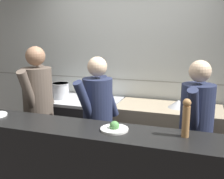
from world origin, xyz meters
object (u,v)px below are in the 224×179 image
object	(u,v)px
oven_range	(80,129)
sauce_pot	(97,94)
mixing_bowl_steel	(178,104)
pepper_mill	(186,117)
stock_pot	(61,90)
chef_head_cook	(39,110)
chef_sous	(98,121)
plated_dish_appetiser	(114,128)
chefs_knife	(185,110)
chef_line	(196,131)

from	to	relation	value
oven_range	sauce_pot	bearing A→B (deg)	5.87
mixing_bowl_steel	pepper_mill	xyz separation A→B (m)	(0.15, -1.24, 0.22)
stock_pot	chef_head_cook	size ratio (longest dim) A/B	0.15
stock_pot	mixing_bowl_steel	xyz separation A→B (m)	(1.64, 0.05, -0.07)
chef_sous	mixing_bowl_steel	bearing A→B (deg)	63.14
oven_range	chef_sous	size ratio (longest dim) A/B	0.72
oven_range	mixing_bowl_steel	world-z (taller)	mixing_bowl_steel
plated_dish_appetiser	chef_sous	distance (m)	0.66
oven_range	chef_head_cook	distance (m)	0.91
plated_dish_appetiser	chef_sous	world-z (taller)	chef_sous
oven_range	chef_head_cook	bearing A→B (deg)	-103.03
oven_range	plated_dish_appetiser	xyz separation A→B (m)	(0.94, -1.29, 0.58)
mixing_bowl_steel	plated_dish_appetiser	bearing A→B (deg)	-108.53
mixing_bowl_steel	chef_sous	bearing A→B (deg)	-136.58
chefs_knife	chef_head_cook	distance (m)	1.75
sauce_pot	stock_pot	bearing A→B (deg)	-171.17
chefs_knife	chef_sous	xyz separation A→B (m)	(-0.88, -0.65, -0.03)
chef_head_cook	chef_sous	world-z (taller)	chef_head_cook
chef_sous	plated_dish_appetiser	bearing A→B (deg)	-36.22
stock_pot	mixing_bowl_steel	size ratio (longest dim) A/B	0.94
sauce_pot	chef_head_cook	distance (m)	0.89
oven_range	plated_dish_appetiser	size ratio (longest dim) A/B	4.78
stock_pot	plated_dish_appetiser	world-z (taller)	stock_pot
chefs_knife	chef_line	bearing A→B (deg)	-77.25
stock_pot	oven_range	bearing A→B (deg)	11.56
pepper_mill	chef_head_cook	xyz separation A→B (m)	(-1.69, 0.49, -0.24)
oven_range	plated_dish_appetiser	world-z (taller)	plated_dish_appetiser
chefs_knife	plated_dish_appetiser	bearing A→B (deg)	-113.71
chef_sous	stock_pot	bearing A→B (deg)	160.23
mixing_bowl_steel	chefs_knife	size ratio (longest dim) A/B	0.70
plated_dish_appetiser	chef_line	size ratio (longest dim) A/B	0.15
stock_pot	chef_sous	world-z (taller)	chef_sous
pepper_mill	stock_pot	bearing A→B (deg)	146.34
plated_dish_appetiser	chef_head_cook	bearing A→B (deg)	154.36
sauce_pot	plated_dish_appetiser	size ratio (longest dim) A/B	1.04
oven_range	sauce_pot	distance (m)	0.59
mixing_bowl_steel	chef_sous	xyz separation A→B (m)	(-0.79, -0.75, -0.07)
sauce_pot	chefs_knife	distance (m)	1.22
pepper_mill	chef_line	xyz separation A→B (m)	(0.08, 0.51, -0.30)
chef_head_cook	chef_line	size ratio (longest dim) A/B	1.06
mixing_bowl_steel	plated_dish_appetiser	xyz separation A→B (m)	(-0.43, -1.28, 0.08)
oven_range	chefs_knife	world-z (taller)	chefs_knife
oven_range	chef_sous	distance (m)	1.04
stock_pot	chef_line	bearing A→B (deg)	-19.90
mixing_bowl_steel	chefs_knife	world-z (taller)	mixing_bowl_steel
plated_dish_appetiser	chef_sous	xyz separation A→B (m)	(-0.36, 0.53, -0.15)
chefs_knife	chef_sous	world-z (taller)	chef_sous
plated_dish_appetiser	chef_sous	bearing A→B (deg)	124.07
sauce_pot	chefs_knife	size ratio (longest dim) A/B	0.66
chef_line	mixing_bowl_steel	bearing A→B (deg)	116.93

